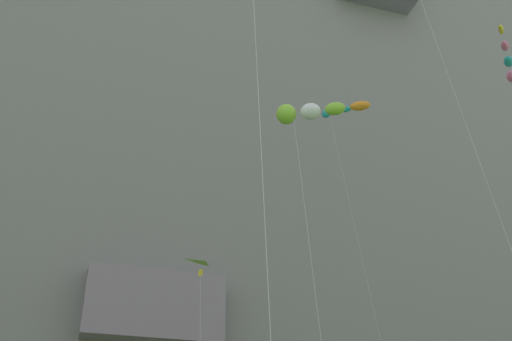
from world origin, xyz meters
TOP-DOWN VIEW (x-y plane):
  - cliff_face at (-0.00, 57.70)m, footprint 180.00×31.14m
  - kite_windsock_high_left at (14.04, 36.53)m, footprint 3.01×6.75m
  - kite_windsock_low_right at (24.61, 26.07)m, footprint 5.12×5.27m
  - kite_windsock_front_field at (3.17, 17.25)m, footprint 4.33×6.08m
  - kite_delta_upper_mid at (2.45, 35.81)m, footprint 2.07×6.17m

SIDE VIEW (x-z plane):
  - kite_delta_upper_mid at x=2.45m, z-range 8.42..26.11m
  - kite_windsock_front_field at x=3.17m, z-range 9.32..29.02m
  - kite_windsock_high_left at x=14.04m, z-range 16.59..51.05m
  - kite_windsock_low_right at x=24.61m, z-range 16.48..51.43m
  - cliff_face at x=0.00m, z-range 0.00..84.72m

